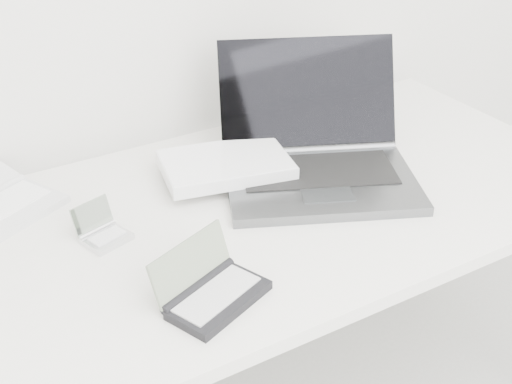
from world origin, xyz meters
TOP-DOWN VIEW (x-y plane):
  - desk at (0.00, 1.55)m, footprint 1.60×0.80m
  - laptop_large at (0.13, 1.62)m, footprint 0.64×0.56m
  - pda_silver at (-0.35, 1.60)m, footprint 0.11×0.11m
  - palmtop_charcoal at (-0.25, 1.31)m, footprint 0.22×0.19m

SIDE VIEW (x-z plane):
  - desk at x=0.00m, z-range 0.32..1.05m
  - pda_silver at x=-0.35m, z-range 0.71..0.78m
  - palmtop_charcoal at x=-0.25m, z-range 0.70..0.80m
  - laptop_large at x=0.13m, z-range 0.64..0.91m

